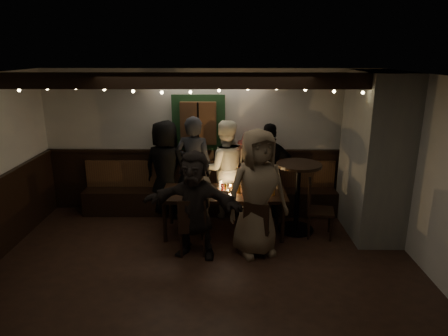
{
  "coord_description": "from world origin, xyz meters",
  "views": [
    {
      "loc": [
        0.32,
        -4.65,
        2.89
      ],
      "look_at": [
        0.26,
        1.6,
        1.05
      ],
      "focal_mm": 32.0,
      "sensor_mm": 36.0,
      "label": 1
    }
  ],
  "objects_px": {
    "chair_end": "(315,205)",
    "person_g": "(257,193)",
    "dining_table": "(224,195)",
    "person_e": "(270,171)",
    "chair_near_left": "(192,224)",
    "chair_near_right": "(258,225)",
    "person_b": "(194,167)",
    "person_a": "(166,169)",
    "person_f": "(195,205)",
    "high_top": "(298,189)",
    "person_d": "(253,174)",
    "person_c": "(225,169)"
  },
  "relations": [
    {
      "from": "chair_end",
      "to": "person_g",
      "type": "xyz_separation_m",
      "value": [
        -0.98,
        -0.57,
        0.41
      ]
    },
    {
      "from": "dining_table",
      "to": "person_e",
      "type": "relative_size",
      "value": 1.17
    },
    {
      "from": "chair_near_left",
      "to": "chair_near_right",
      "type": "bearing_deg",
      "value": 1.82
    },
    {
      "from": "chair_near_right",
      "to": "person_b",
      "type": "height_order",
      "value": "person_b"
    },
    {
      "from": "chair_near_right",
      "to": "person_a",
      "type": "height_order",
      "value": "person_a"
    },
    {
      "from": "person_f",
      "to": "chair_near_right",
      "type": "bearing_deg",
      "value": 15.7
    },
    {
      "from": "chair_near_left",
      "to": "person_g",
      "type": "relative_size",
      "value": 0.47
    },
    {
      "from": "dining_table",
      "to": "person_f",
      "type": "relative_size",
      "value": 1.26
    },
    {
      "from": "chair_near_left",
      "to": "high_top",
      "type": "height_order",
      "value": "high_top"
    },
    {
      "from": "chair_end",
      "to": "high_top",
      "type": "xyz_separation_m",
      "value": [
        -0.26,
        0.19,
        0.21
      ]
    },
    {
      "from": "person_f",
      "to": "chair_near_left",
      "type": "bearing_deg",
      "value": -155.05
    },
    {
      "from": "high_top",
      "to": "person_d",
      "type": "distance_m",
      "value": 0.94
    },
    {
      "from": "high_top",
      "to": "person_e",
      "type": "relative_size",
      "value": 0.68
    },
    {
      "from": "chair_end",
      "to": "person_f",
      "type": "bearing_deg",
      "value": -160.44
    },
    {
      "from": "person_b",
      "to": "person_d",
      "type": "distance_m",
      "value": 1.05
    },
    {
      "from": "person_b",
      "to": "dining_table",
      "type": "bearing_deg",
      "value": 139.19
    },
    {
      "from": "person_f",
      "to": "person_c",
      "type": "bearing_deg",
      "value": 88.89
    },
    {
      "from": "person_a",
      "to": "person_d",
      "type": "bearing_deg",
      "value": -161.69
    },
    {
      "from": "dining_table",
      "to": "person_a",
      "type": "distance_m",
      "value": 1.32
    },
    {
      "from": "chair_near_right",
      "to": "person_c",
      "type": "bearing_deg",
      "value": 107.83
    },
    {
      "from": "chair_near_left",
      "to": "person_g",
      "type": "height_order",
      "value": "person_g"
    },
    {
      "from": "person_e",
      "to": "person_f",
      "type": "distance_m",
      "value": 1.89
    },
    {
      "from": "high_top",
      "to": "person_f",
      "type": "bearing_deg",
      "value": -151.97
    },
    {
      "from": "chair_end",
      "to": "person_a",
      "type": "height_order",
      "value": "person_a"
    },
    {
      "from": "person_d",
      "to": "chair_near_right",
      "type": "bearing_deg",
      "value": 70.96
    },
    {
      "from": "chair_near_left",
      "to": "chair_end",
      "type": "distance_m",
      "value": 2.02
    },
    {
      "from": "chair_end",
      "to": "person_c",
      "type": "bearing_deg",
      "value": 149.27
    },
    {
      "from": "high_top",
      "to": "person_d",
      "type": "relative_size",
      "value": 0.74
    },
    {
      "from": "person_c",
      "to": "dining_table",
      "type": "bearing_deg",
      "value": 83.98
    },
    {
      "from": "person_d",
      "to": "person_g",
      "type": "distance_m",
      "value": 1.41
    },
    {
      "from": "dining_table",
      "to": "person_e",
      "type": "height_order",
      "value": "person_e"
    },
    {
      "from": "chair_near_right",
      "to": "person_a",
      "type": "xyz_separation_m",
      "value": [
        -1.54,
        1.52,
        0.4
      ]
    },
    {
      "from": "person_b",
      "to": "person_d",
      "type": "bearing_deg",
      "value": -166.36
    },
    {
      "from": "high_top",
      "to": "person_g",
      "type": "height_order",
      "value": "person_g"
    },
    {
      "from": "chair_near_right",
      "to": "person_f",
      "type": "bearing_deg",
      "value": -178.6
    },
    {
      "from": "chair_near_left",
      "to": "chair_near_right",
      "type": "xyz_separation_m",
      "value": [
        0.94,
        0.03,
        -0.03
      ]
    },
    {
      "from": "dining_table",
      "to": "person_b",
      "type": "distance_m",
      "value": 0.92
    },
    {
      "from": "chair_near_right",
      "to": "person_e",
      "type": "xyz_separation_m",
      "value": [
        0.31,
        1.43,
        0.38
      ]
    },
    {
      "from": "person_a",
      "to": "person_c",
      "type": "bearing_deg",
      "value": -160.94
    },
    {
      "from": "person_c",
      "to": "chair_near_right",
      "type": "bearing_deg",
      "value": 102.78
    },
    {
      "from": "person_c",
      "to": "person_d",
      "type": "bearing_deg",
      "value": 171.53
    },
    {
      "from": "chair_near_right",
      "to": "person_c",
      "type": "height_order",
      "value": "person_c"
    },
    {
      "from": "chair_near_right",
      "to": "person_f",
      "type": "distance_m",
      "value": 0.96
    },
    {
      "from": "chair_near_right",
      "to": "high_top",
      "type": "xyz_separation_m",
      "value": [
        0.71,
        0.83,
        0.27
      ]
    },
    {
      "from": "person_d",
      "to": "person_f",
      "type": "distance_m",
      "value": 1.75
    },
    {
      "from": "person_c",
      "to": "person_e",
      "type": "bearing_deg",
      "value": 170.13
    },
    {
      "from": "chair_end",
      "to": "person_g",
      "type": "bearing_deg",
      "value": -149.5
    },
    {
      "from": "person_a",
      "to": "person_e",
      "type": "xyz_separation_m",
      "value": [
        1.85,
        -0.09,
        -0.02
      ]
    },
    {
      "from": "high_top",
      "to": "person_a",
      "type": "bearing_deg",
      "value": 163.07
    },
    {
      "from": "person_c",
      "to": "person_f",
      "type": "height_order",
      "value": "person_c"
    }
  ]
}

